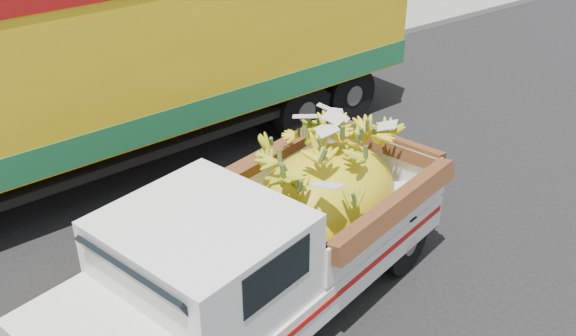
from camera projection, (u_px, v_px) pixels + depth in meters
pickup_truck at (282, 234)px, 7.53m from camera, size 5.51×3.02×1.83m
semi_trailer at (84, 53)px, 9.67m from camera, size 12.03×3.02×3.80m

